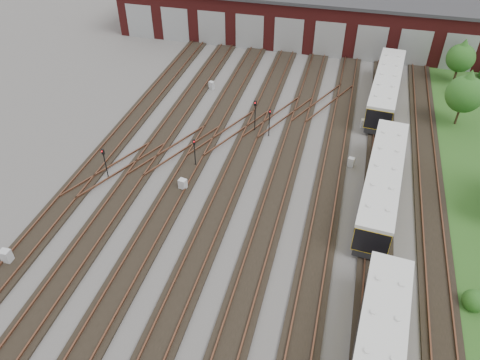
# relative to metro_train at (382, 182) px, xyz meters

# --- Properties ---
(ground) EXTENTS (120.00, 120.00, 0.00)m
(ground) POSITION_rel_metro_train_xyz_m (-10.00, -7.79, -1.81)
(ground) COLOR #43403E
(ground) RESTS_ON ground
(track_network) EXTENTS (30.40, 70.00, 0.33)m
(track_network) POSITION_rel_metro_train_xyz_m (-10.17, -7.20, -1.70)
(track_network) COLOR black
(track_network) RESTS_ON ground
(maintenance_shed) EXTENTS (51.00, 12.50, 6.35)m
(maintenance_shed) POSITION_rel_metro_train_xyz_m (-10.01, 32.18, 1.40)
(maintenance_shed) COLOR #511514
(maintenance_shed) RESTS_ON ground
(metro_train) EXTENTS (3.70, 46.12, 2.89)m
(metro_train) POSITION_rel_metro_train_xyz_m (0.00, 0.00, 0.00)
(metro_train) COLOR black
(metro_train) RESTS_ON ground
(signal_mast_0) EXTENTS (0.26, 0.25, 2.83)m
(signal_mast_0) POSITION_rel_metro_train_xyz_m (-22.24, -2.77, 0.01)
(signal_mast_0) COLOR black
(signal_mast_0) RESTS_ON ground
(signal_mast_1) EXTENTS (0.26, 0.25, 2.77)m
(signal_mast_1) POSITION_rel_metro_train_xyz_m (-15.55, 0.51, -0.03)
(signal_mast_1) COLOR black
(signal_mast_1) RESTS_ON ground
(signal_mast_2) EXTENTS (0.26, 0.24, 2.86)m
(signal_mast_2) POSITION_rel_metro_train_xyz_m (-10.35, 6.80, 0.02)
(signal_mast_2) COLOR black
(signal_mast_2) RESTS_ON ground
(signal_mast_3) EXTENTS (0.26, 0.24, 3.33)m
(signal_mast_3) POSITION_rel_metro_train_xyz_m (-11.83, 7.22, 0.31)
(signal_mast_3) COLOR black
(signal_mast_3) RESTS_ON ground
(relay_cabinet_0) EXTENTS (0.67, 0.56, 1.11)m
(relay_cabinet_0) POSITION_rel_metro_train_xyz_m (-24.47, -13.16, -1.25)
(relay_cabinet_0) COLOR #ADAEB2
(relay_cabinet_0) RESTS_ON ground
(relay_cabinet_1) EXTENTS (0.64, 0.59, 0.87)m
(relay_cabinet_1) POSITION_rel_metro_train_xyz_m (-18.44, 14.52, -1.37)
(relay_cabinet_1) COLOR #ADAEB2
(relay_cabinet_1) RESTS_ON ground
(relay_cabinet_2) EXTENTS (0.71, 0.63, 1.01)m
(relay_cabinet_2) POSITION_rel_metro_train_xyz_m (-15.51, -2.74, -1.30)
(relay_cabinet_2) COLOR #ADAEB2
(relay_cabinet_2) RESTS_ON ground
(relay_cabinet_3) EXTENTS (0.59, 0.52, 0.87)m
(relay_cabinet_3) POSITION_rel_metro_train_xyz_m (-1.74, 10.67, -1.37)
(relay_cabinet_3) COLOR #ADAEB2
(relay_cabinet_3) RESTS_ON ground
(relay_cabinet_4) EXTENTS (0.59, 0.52, 0.86)m
(relay_cabinet_4) POSITION_rel_metro_train_xyz_m (-2.47, 3.94, -1.38)
(relay_cabinet_4) COLOR #ADAEB2
(relay_cabinet_4) RESTS_ON ground
(tree_0) EXTENTS (3.51, 3.51, 5.81)m
(tree_0) POSITION_rel_metro_train_xyz_m (7.02, 13.55, 1.93)
(tree_0) COLOR #312516
(tree_0) RESTS_ON ground
(tree_1) EXTENTS (3.08, 3.08, 5.10)m
(tree_1) POSITION_rel_metro_train_xyz_m (7.71, 23.04, 1.47)
(tree_1) COLOR #312516
(tree_1) RESTS_ON ground
(bush_0) EXTENTS (1.44, 1.44, 1.44)m
(bush_0) POSITION_rel_metro_train_xyz_m (6.00, -8.94, -1.09)
(bush_0) COLOR #194714
(bush_0) RESTS_ON ground
(bush_1) EXTENTS (1.67, 1.67, 1.67)m
(bush_1) POSITION_rel_metro_train_xyz_m (7.95, 19.75, -0.97)
(bush_1) COLOR #194714
(bush_1) RESTS_ON ground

